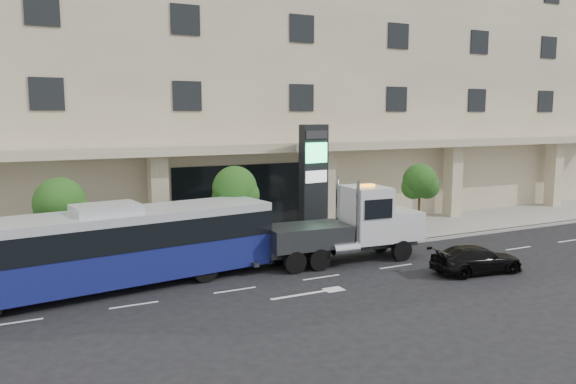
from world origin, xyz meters
name	(u,v)px	position (x,y,z in m)	size (l,w,h in m)	color
ground	(305,269)	(0.00, 0.00, 0.00)	(120.00, 120.00, 0.00)	black
sidewalk	(261,245)	(0.00, 5.00, 0.07)	(120.00, 6.00, 0.15)	gray
curb	(286,258)	(0.00, 2.00, 0.07)	(120.00, 0.30, 0.15)	gray
convention_center	(198,70)	(0.00, 15.42, 9.97)	(60.00, 17.60, 20.00)	tan
tree_left	(61,206)	(-9.97, 3.59, 3.11)	(2.27, 2.20, 4.22)	#422B19
tree_mid	(235,192)	(-1.97, 3.59, 3.26)	(2.28, 2.20, 4.38)	#422B19
tree_right	(420,183)	(9.53, 3.59, 3.04)	(2.10, 2.00, 4.04)	#422B19
city_bus	(108,247)	(-8.51, 0.82, 1.77)	(14.02, 4.71, 3.49)	black
tow_truck	(351,227)	(2.67, 0.31, 1.66)	(8.91, 2.66, 4.04)	#2D3033
black_sedan	(476,259)	(6.57, -3.93, 0.62)	(1.73, 4.26, 1.24)	black
signage_pylon	(314,183)	(2.70, 4.09, 3.37)	(1.64, 0.79, 6.34)	black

